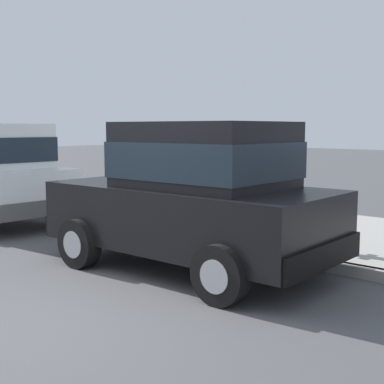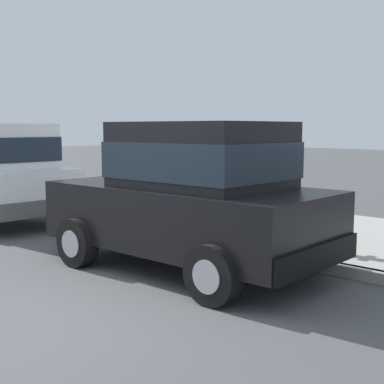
{
  "view_description": "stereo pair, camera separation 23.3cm",
  "coord_description": "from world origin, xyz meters",
  "views": [
    {
      "loc": [
        -2.88,
        -4.14,
        1.81
      ],
      "look_at": [
        3.07,
        1.06,
        0.85
      ],
      "focal_mm": 49.66,
      "sensor_mm": 36.0,
      "label": 1
    },
    {
      "loc": [
        -2.72,
        -4.31,
        1.81
      ],
      "look_at": [
        3.07,
        1.06,
        0.85
      ],
      "focal_mm": 49.66,
      "sensor_mm": 36.0,
      "label": 2
    }
  ],
  "objects": [
    {
      "name": "ground_plane",
      "position": [
        0.0,
        0.0,
        0.0
      ],
      "size": [
        80.0,
        80.0,
        0.0
      ],
      "primitive_type": "plane",
      "color": "#4C4C4F"
    },
    {
      "name": "curb",
      "position": [
        3.2,
        0.0,
        0.07
      ],
      "size": [
        0.16,
        64.0,
        0.14
      ],
      "primitive_type": "cube",
      "color": "gray",
      "rests_on": "ground"
    },
    {
      "name": "sidewalk",
      "position": [
        5.0,
        0.0,
        0.07
      ],
      "size": [
        3.6,
        64.0,
        0.14
      ],
      "primitive_type": "cube",
      "color": "#A8A59E",
      "rests_on": "ground"
    },
    {
      "name": "car_black_hatchback",
      "position": [
        2.12,
        0.17,
        0.98
      ],
      "size": [
        2.01,
        3.83,
        1.88
      ],
      "color": "black",
      "rests_on": "ground"
    },
    {
      "name": "dog_white",
      "position": [
        4.47,
        2.3,
        0.43
      ],
      "size": [
        0.48,
        0.65,
        0.49
      ],
      "color": "white",
      "rests_on": "sidewalk"
    },
    {
      "name": "fire_hydrant",
      "position": [
        3.65,
        -0.86,
        0.48
      ],
      "size": [
        0.34,
        0.24,
        0.72
      ],
      "color": "gold",
      "rests_on": "sidewalk"
    }
  ]
}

